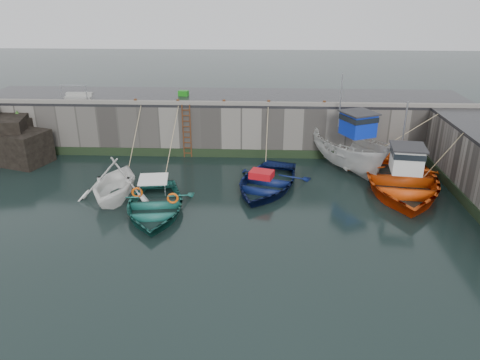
{
  "coord_description": "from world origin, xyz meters",
  "views": [
    {
      "loc": [
        2.3,
        -16.48,
        9.65
      ],
      "look_at": [
        1.42,
        3.59,
        1.2
      ],
      "focal_mm": 35.0,
      "sensor_mm": 36.0,
      "label": 1
    }
  ],
  "objects_px": {
    "boat_near_navy": "(266,188)",
    "bollard_c": "(224,102)",
    "boat_far_orange": "(401,180)",
    "boat_near_white": "(116,198)",
    "bollard_d": "(269,103)",
    "ladder": "(187,132)",
    "fish_crate": "(183,93)",
    "bollard_b": "(178,102)",
    "boat_near_blue": "(155,212)",
    "bollard_e": "(324,103)",
    "boat_far_white": "(349,151)",
    "bollard_a": "(136,101)"
  },
  "relations": [
    {
      "from": "boat_far_orange",
      "to": "ladder",
      "type": "bearing_deg",
      "value": 167.08
    },
    {
      "from": "boat_near_navy",
      "to": "bollard_c",
      "type": "distance_m",
      "value": 6.32
    },
    {
      "from": "boat_near_white",
      "to": "bollard_d",
      "type": "relative_size",
      "value": 15.7
    },
    {
      "from": "boat_near_blue",
      "to": "boat_far_orange",
      "type": "height_order",
      "value": "boat_far_orange"
    },
    {
      "from": "bollard_d",
      "to": "bollard_e",
      "type": "bearing_deg",
      "value": 0.0
    },
    {
      "from": "boat_near_white",
      "to": "fish_crate",
      "type": "relative_size",
      "value": 7.27
    },
    {
      "from": "boat_far_white",
      "to": "bollard_b",
      "type": "distance_m",
      "value": 10.24
    },
    {
      "from": "boat_near_blue",
      "to": "bollard_c",
      "type": "height_order",
      "value": "bollard_c"
    },
    {
      "from": "bollard_a",
      "to": "bollard_b",
      "type": "relative_size",
      "value": 1.0
    },
    {
      "from": "bollard_d",
      "to": "bollard_e",
      "type": "relative_size",
      "value": 1.0
    },
    {
      "from": "bollard_c",
      "to": "bollard_e",
      "type": "height_order",
      "value": "same"
    },
    {
      "from": "fish_crate",
      "to": "bollard_d",
      "type": "distance_m",
      "value": 5.74
    },
    {
      "from": "boat_far_white",
      "to": "bollard_d",
      "type": "distance_m",
      "value": 5.37
    },
    {
      "from": "bollard_a",
      "to": "bollard_b",
      "type": "bearing_deg",
      "value": 0.0
    },
    {
      "from": "ladder",
      "to": "bollard_e",
      "type": "bearing_deg",
      "value": 2.4
    },
    {
      "from": "bollard_a",
      "to": "bollard_d",
      "type": "height_order",
      "value": "same"
    },
    {
      "from": "boat_near_blue",
      "to": "fish_crate",
      "type": "height_order",
      "value": "fish_crate"
    },
    {
      "from": "boat_near_navy",
      "to": "boat_far_white",
      "type": "relative_size",
      "value": 0.84
    },
    {
      "from": "fish_crate",
      "to": "ladder",
      "type": "bearing_deg",
      "value": -68.56
    },
    {
      "from": "ladder",
      "to": "bollard_d",
      "type": "xyz_separation_m",
      "value": [
        4.8,
        0.34,
        1.71
      ]
    },
    {
      "from": "bollard_a",
      "to": "bollard_c",
      "type": "bearing_deg",
      "value": 0.0
    },
    {
      "from": "boat_near_navy",
      "to": "bollard_c",
      "type": "height_order",
      "value": "bollard_c"
    },
    {
      "from": "boat_near_navy",
      "to": "boat_far_orange",
      "type": "height_order",
      "value": "boat_far_orange"
    },
    {
      "from": "ladder",
      "to": "bollard_b",
      "type": "xyz_separation_m",
      "value": [
        -0.5,
        0.34,
        1.71
      ]
    },
    {
      "from": "boat_near_blue",
      "to": "boat_near_navy",
      "type": "bearing_deg",
      "value": 22.03
    },
    {
      "from": "boat_far_orange",
      "to": "fish_crate",
      "type": "distance_m",
      "value": 14.11
    },
    {
      "from": "boat_near_blue",
      "to": "bollard_e",
      "type": "relative_size",
      "value": 19.45
    },
    {
      "from": "boat_far_white",
      "to": "bollard_a",
      "type": "height_order",
      "value": "boat_far_white"
    },
    {
      "from": "boat_near_blue",
      "to": "bollard_e",
      "type": "bearing_deg",
      "value": 34.65
    },
    {
      "from": "ladder",
      "to": "boat_near_navy",
      "type": "height_order",
      "value": "ladder"
    },
    {
      "from": "bollard_b",
      "to": "ladder",
      "type": "bearing_deg",
      "value": -33.86
    },
    {
      "from": "bollard_b",
      "to": "bollard_e",
      "type": "relative_size",
      "value": 1.0
    },
    {
      "from": "ladder",
      "to": "fish_crate",
      "type": "xyz_separation_m",
      "value": [
        -0.51,
        2.52,
        1.73
      ]
    },
    {
      "from": "boat_near_navy",
      "to": "fish_crate",
      "type": "relative_size",
      "value": 9.43
    },
    {
      "from": "boat_near_white",
      "to": "boat_far_white",
      "type": "distance_m",
      "value": 12.88
    },
    {
      "from": "bollard_c",
      "to": "boat_near_navy",
      "type": "bearing_deg",
      "value": -62.69
    },
    {
      "from": "boat_near_navy",
      "to": "bollard_b",
      "type": "height_order",
      "value": "bollard_b"
    },
    {
      "from": "boat_far_orange",
      "to": "bollard_d",
      "type": "height_order",
      "value": "boat_far_orange"
    },
    {
      "from": "ladder",
      "to": "fish_crate",
      "type": "height_order",
      "value": "fish_crate"
    },
    {
      "from": "ladder",
      "to": "bollard_e",
      "type": "height_order",
      "value": "bollard_e"
    },
    {
      "from": "boat_near_white",
      "to": "fish_crate",
      "type": "bearing_deg",
      "value": 77.79
    },
    {
      "from": "ladder",
      "to": "bollard_d",
      "type": "height_order",
      "value": "bollard_d"
    },
    {
      "from": "boat_near_navy",
      "to": "bollard_c",
      "type": "relative_size",
      "value": 20.35
    },
    {
      "from": "bollard_d",
      "to": "bollard_b",
      "type": "bearing_deg",
      "value": 180.0
    },
    {
      "from": "boat_near_blue",
      "to": "bollard_c",
      "type": "distance_m",
      "value": 8.81
    },
    {
      "from": "boat_far_orange",
      "to": "fish_crate",
      "type": "relative_size",
      "value": 13.71
    },
    {
      "from": "boat_near_navy",
      "to": "bollard_a",
      "type": "distance_m",
      "value": 9.63
    },
    {
      "from": "ladder",
      "to": "boat_near_white",
      "type": "xyz_separation_m",
      "value": [
        -2.66,
        -6.03,
        -1.59
      ]
    },
    {
      "from": "boat_far_white",
      "to": "bollard_c",
      "type": "relative_size",
      "value": 24.2
    },
    {
      "from": "bollard_b",
      "to": "boat_far_orange",
      "type": "bearing_deg",
      "value": -21.31
    }
  ]
}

